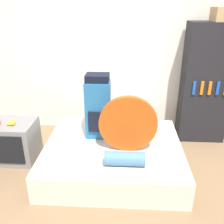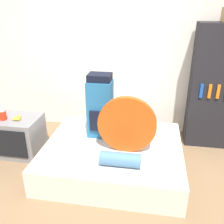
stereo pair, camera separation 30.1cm
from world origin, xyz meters
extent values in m
plane|color=#846647|center=(0.00, 0.00, 0.00)|extent=(16.00, 16.00, 0.00)
cube|color=white|center=(0.00, 1.88, 1.30)|extent=(8.00, 0.05, 2.60)
cube|color=silver|center=(0.10, 0.69, 0.17)|extent=(1.73, 1.50, 0.34)
cube|color=#23669E|center=(-0.11, 0.92, 0.73)|extent=(0.32, 0.25, 0.76)
cube|color=black|center=(-0.11, 0.93, 1.15)|extent=(0.29, 0.23, 0.09)
cube|color=black|center=(-0.11, 0.78, 0.61)|extent=(0.22, 0.03, 0.27)
cylinder|color=#D14C14|center=(0.28, 0.58, 0.69)|extent=(0.70, 0.07, 0.70)
cylinder|color=teal|center=(0.25, 0.25, 0.43)|extent=(0.45, 0.16, 0.16)
cube|color=gray|center=(-1.29, 0.82, 0.27)|extent=(0.64, 0.51, 0.55)
cube|color=black|center=(-1.29, 0.56, 0.29)|extent=(0.51, 0.02, 0.39)
ellipsoid|color=yellow|center=(-1.26, 0.80, 0.57)|extent=(0.08, 0.16, 0.04)
ellipsoid|color=yellow|center=(-1.25, 0.80, 0.57)|extent=(0.05, 0.16, 0.04)
ellipsoid|color=yellow|center=(-1.24, 0.80, 0.57)|extent=(0.05, 0.16, 0.04)
ellipsoid|color=yellow|center=(-1.22, 0.80, 0.57)|extent=(0.08, 0.16, 0.04)
cube|color=black|center=(1.44, 1.59, 0.89)|extent=(0.69, 0.38, 1.78)
cube|color=#194CB2|center=(1.22, 1.39, 0.90)|extent=(0.04, 0.02, 0.20)
cube|color=orange|center=(1.33, 1.39, 0.90)|extent=(0.04, 0.02, 0.20)
cube|color=orange|center=(1.44, 1.39, 0.90)|extent=(0.04, 0.02, 0.20)
cube|color=#194CB2|center=(1.55, 1.39, 0.90)|extent=(0.04, 0.02, 0.20)
camera|label=1|loc=(0.24, -2.07, 2.01)|focal=40.00mm
camera|label=2|loc=(0.54, -2.04, 2.01)|focal=40.00mm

